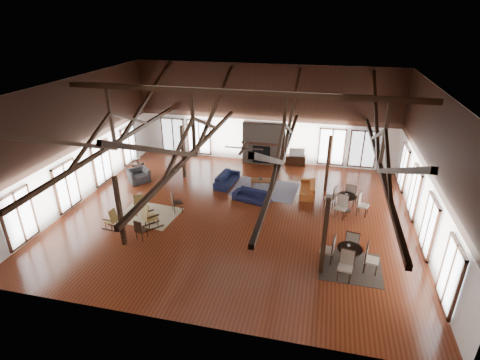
% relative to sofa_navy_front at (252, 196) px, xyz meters
% --- Properties ---
extents(floor, '(16.00, 16.00, 0.00)m').
position_rel_sofa_navy_front_xyz_m(floor, '(-0.39, -1.43, -0.28)').
color(floor, '#612A14').
rests_on(floor, ground).
extents(ceiling, '(16.00, 14.00, 0.02)m').
position_rel_sofa_navy_front_xyz_m(ceiling, '(-0.39, -1.43, 5.72)').
color(ceiling, black).
rests_on(ceiling, wall_back).
extents(wall_back, '(16.00, 0.02, 6.00)m').
position_rel_sofa_navy_front_xyz_m(wall_back, '(-0.39, 5.57, 2.72)').
color(wall_back, white).
rests_on(wall_back, floor).
extents(wall_front, '(16.00, 0.02, 6.00)m').
position_rel_sofa_navy_front_xyz_m(wall_front, '(-0.39, -8.43, 2.72)').
color(wall_front, white).
rests_on(wall_front, floor).
extents(wall_left, '(0.02, 14.00, 6.00)m').
position_rel_sofa_navy_front_xyz_m(wall_left, '(-8.39, -1.43, 2.72)').
color(wall_left, white).
rests_on(wall_left, floor).
extents(wall_right, '(0.02, 14.00, 6.00)m').
position_rel_sofa_navy_front_xyz_m(wall_right, '(7.61, -1.43, 2.72)').
color(wall_right, white).
rests_on(wall_right, floor).
extents(roof_truss, '(15.60, 14.07, 3.14)m').
position_rel_sofa_navy_front_xyz_m(roof_truss, '(-0.39, -1.43, 3.75)').
color(roof_truss, black).
rests_on(roof_truss, wall_back).
extents(post_grid, '(8.16, 7.16, 3.05)m').
position_rel_sofa_navy_front_xyz_m(post_grid, '(-0.39, -1.43, 1.25)').
color(post_grid, black).
rests_on(post_grid, floor).
extents(fireplace, '(2.50, 0.69, 2.60)m').
position_rel_sofa_navy_front_xyz_m(fireplace, '(-0.39, 5.24, 1.01)').
color(fireplace, '#675A4E').
rests_on(fireplace, floor).
extents(ceiling_fan, '(1.60, 1.60, 0.75)m').
position_rel_sofa_navy_front_xyz_m(ceiling_fan, '(0.11, -2.43, 3.45)').
color(ceiling_fan, black).
rests_on(ceiling_fan, roof_truss).
extents(sofa_navy_front, '(2.03, 1.18, 0.56)m').
position_rel_sofa_navy_front_xyz_m(sofa_navy_front, '(0.00, 0.00, 0.00)').
color(sofa_navy_front, '#121533').
rests_on(sofa_navy_front, floor).
extents(sofa_navy_left, '(2.17, 1.05, 0.61)m').
position_rel_sofa_navy_front_xyz_m(sofa_navy_left, '(-1.73, 1.65, 0.03)').
color(sofa_navy_left, '#131935').
rests_on(sofa_navy_left, floor).
extents(sofa_orange, '(2.04, 0.85, 0.59)m').
position_rel_sofa_navy_front_xyz_m(sofa_orange, '(2.71, 1.49, 0.02)').
color(sofa_orange, '#A24F1F').
rests_on(sofa_orange, floor).
extents(coffee_table, '(1.34, 0.80, 0.49)m').
position_rel_sofa_navy_front_xyz_m(coffee_table, '(0.28, 1.58, 0.15)').
color(coffee_table, brown).
rests_on(coffee_table, floor).
extents(vase, '(0.25, 0.25, 0.21)m').
position_rel_sofa_navy_front_xyz_m(vase, '(0.17, 1.56, 0.31)').
color(vase, '#B2B2B2').
rests_on(vase, coffee_table).
extents(armchair, '(1.49, 1.50, 0.73)m').
position_rel_sofa_navy_front_xyz_m(armchair, '(-6.66, 0.85, 0.09)').
color(armchair, '#313134').
rests_on(armchair, floor).
extents(side_table_lamp, '(0.49, 0.49, 1.26)m').
position_rel_sofa_navy_front_xyz_m(side_table_lamp, '(-7.16, 1.84, 0.20)').
color(side_table_lamp, black).
rests_on(side_table_lamp, floor).
extents(rocking_chair_a, '(0.76, 0.88, 1.01)m').
position_rel_sofa_navy_front_xyz_m(rocking_chair_a, '(-4.95, -2.40, 0.20)').
color(rocking_chair_a, olive).
rests_on(rocking_chair_a, floor).
extents(rocking_chair_b, '(0.99, 1.04, 1.21)m').
position_rel_sofa_navy_front_xyz_m(rocking_chair_b, '(-3.92, -3.54, 0.29)').
color(rocking_chair_b, olive).
rests_on(rocking_chair_b, floor).
extents(rocking_chair_c, '(0.79, 0.49, 0.96)m').
position_rel_sofa_navy_front_xyz_m(rocking_chair_c, '(-5.47, -3.96, 0.18)').
color(rocking_chair_c, olive).
rests_on(rocking_chair_c, floor).
extents(side_chair_a, '(0.63, 0.63, 1.07)m').
position_rel_sofa_navy_front_xyz_m(side_chair_a, '(-3.33, -1.94, 0.34)').
color(side_chair_a, black).
rests_on(side_chair_a, floor).
extents(side_chair_b, '(0.48, 0.48, 0.94)m').
position_rel_sofa_navy_front_xyz_m(side_chair_b, '(-3.86, -4.50, 0.27)').
color(side_chair_b, black).
rests_on(side_chair_b, floor).
extents(cafe_table_near, '(2.21, 2.21, 1.13)m').
position_rel_sofa_navy_front_xyz_m(cafe_table_near, '(4.59, -4.37, 0.29)').
color(cafe_table_near, black).
rests_on(cafe_table_near, floor).
extents(cafe_table_far, '(2.15, 2.15, 1.10)m').
position_rel_sofa_navy_front_xyz_m(cafe_table_far, '(4.62, 0.05, 0.27)').
color(cafe_table_far, black).
rests_on(cafe_table_far, floor).
extents(cup_near, '(0.12, 0.12, 0.09)m').
position_rel_sofa_navy_front_xyz_m(cup_near, '(4.54, -4.28, 0.58)').
color(cup_near, '#B2B2B2').
rests_on(cup_near, cafe_table_near).
extents(cup_far, '(0.17, 0.17, 0.11)m').
position_rel_sofa_navy_front_xyz_m(cup_far, '(4.57, 0.02, 0.57)').
color(cup_far, '#B2B2B2').
rests_on(cup_far, cafe_table_far).
extents(tv_console, '(1.20, 0.45, 0.60)m').
position_rel_sofa_navy_front_xyz_m(tv_console, '(1.71, 5.32, 0.02)').
color(tv_console, black).
rests_on(tv_console, floor).
extents(television, '(0.93, 0.23, 0.53)m').
position_rel_sofa_navy_front_xyz_m(television, '(1.76, 5.32, 0.59)').
color(television, '#B2B2B2').
rests_on(television, tv_console).
extents(rug_tan, '(2.90, 2.38, 0.01)m').
position_rel_sofa_navy_front_xyz_m(rug_tan, '(-4.49, -2.49, -0.27)').
color(rug_tan, tan).
rests_on(rug_tan, floor).
extents(rug_navy, '(3.57, 2.78, 0.01)m').
position_rel_sofa_navy_front_xyz_m(rug_navy, '(0.45, 1.47, -0.27)').
color(rug_navy, '#191F48').
rests_on(rug_navy, floor).
extents(rug_dark, '(2.32, 2.12, 0.01)m').
position_rel_sofa_navy_front_xyz_m(rug_dark, '(4.69, -4.39, -0.27)').
color(rug_dark, black).
rests_on(rug_dark, floor).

